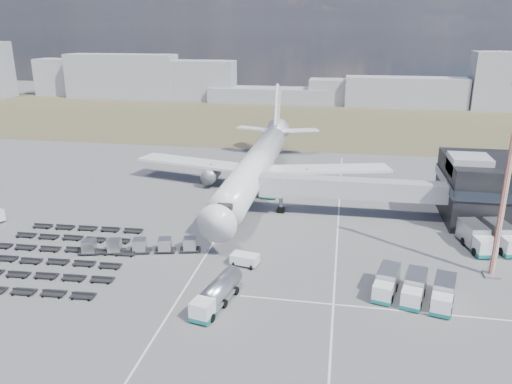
# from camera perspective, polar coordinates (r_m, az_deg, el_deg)

# --- Properties ---
(ground) EXTENTS (420.00, 420.00, 0.00)m
(ground) POSITION_cam_1_polar(r_m,az_deg,el_deg) (68.45, -4.59, -8.05)
(ground) COLOR #565659
(ground) RESTS_ON ground
(grass_strip) EXTENTS (420.00, 90.00, 0.01)m
(grass_strip) POSITION_cam_1_polar(r_m,az_deg,el_deg) (172.63, 4.66, 8.22)
(grass_strip) COLOR brown
(grass_strip) RESTS_ON ground
(lane_markings) EXTENTS (47.12, 110.00, 0.01)m
(lane_markings) POSITION_cam_1_polar(r_m,az_deg,el_deg) (69.51, 3.93, -7.60)
(lane_markings) COLOR silver
(lane_markings) RESTS_ON ground
(jet_bridge) EXTENTS (30.30, 3.80, 7.05)m
(jet_bridge) POSITION_cam_1_polar(r_m,az_deg,el_deg) (83.54, 9.52, 0.47)
(jet_bridge) COLOR #939399
(jet_bridge) RESTS_ON ground
(airliner) EXTENTS (51.59, 64.53, 17.62)m
(airliner) POSITION_cam_1_polar(r_m,az_deg,el_deg) (96.28, 0.16, 3.29)
(airliner) COLOR silver
(airliner) RESTS_ON ground
(skyline) EXTENTS (305.42, 26.31, 25.72)m
(skyline) POSITION_cam_1_polar(r_m,az_deg,el_deg) (211.75, 0.39, 12.64)
(skyline) COLOR #90939D
(skyline) RESTS_ON ground
(fuel_tanker) EXTENTS (4.23, 9.48, 2.97)m
(fuel_tanker) POSITION_cam_1_polar(r_m,az_deg,el_deg) (58.17, -4.51, -11.50)
(fuel_tanker) COLOR silver
(fuel_tanker) RESTS_ON ground
(pushback_tug) EXTENTS (3.92, 2.65, 1.59)m
(pushback_tug) POSITION_cam_1_polar(r_m,az_deg,el_deg) (67.22, -1.29, -7.76)
(pushback_tug) COLOR silver
(pushback_tug) RESTS_ON ground
(catering_truck) EXTENTS (2.95, 6.30, 2.81)m
(catering_truck) POSITION_cam_1_polar(r_m,az_deg,el_deg) (94.28, 1.81, 0.50)
(catering_truck) COLOR silver
(catering_truck) RESTS_ON ground
(service_trucks_near) EXTENTS (10.02, 8.49, 2.64)m
(service_trucks_near) POSITION_cam_1_polar(r_m,az_deg,el_deg) (62.06, 17.64, -10.40)
(service_trucks_near) COLOR silver
(service_trucks_near) RESTS_ON ground
(service_trucks_far) EXTENTS (7.99, 8.98, 3.14)m
(service_trucks_far) POSITION_cam_1_polar(r_m,az_deg,el_deg) (79.17, 25.13, -4.71)
(service_trucks_far) COLOR silver
(service_trucks_far) RESTS_ON ground
(uld_row) EXTENTS (16.87, 5.58, 1.86)m
(uld_row) POSITION_cam_1_polar(r_m,az_deg,el_deg) (72.48, -13.14, -5.97)
(uld_row) COLOR black
(uld_row) RESTS_ON ground
(baggage_dollies) EXTENTS (23.04, 21.96, 0.67)m
(baggage_dollies) POSITION_cam_1_polar(r_m,az_deg,el_deg) (74.97, -22.46, -6.75)
(baggage_dollies) COLOR black
(baggage_dollies) RESTS_ON ground
(floodlight_mast) EXTENTS (2.38, 1.94, 25.10)m
(floodlight_mast) POSITION_cam_1_polar(r_m,az_deg,el_deg) (67.23, 26.72, 1.00)
(floodlight_mast) COLOR #BD371E
(floodlight_mast) RESTS_ON ground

